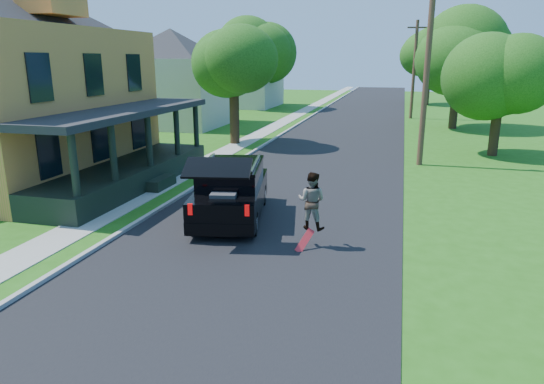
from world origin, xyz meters
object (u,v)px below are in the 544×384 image
(skateboarder, at_px, (312,201))
(tree_right_near, at_px, (502,70))
(utility_pole_near, at_px, (428,62))
(black_suv, at_px, (231,191))

(skateboarder, bearing_deg, tree_right_near, -107.02)
(skateboarder, height_order, utility_pole_near, utility_pole_near)
(black_suv, bearing_deg, tree_right_near, 42.86)
(skateboarder, relative_size, utility_pole_near, 0.17)
(black_suv, xyz_separation_m, utility_pole_near, (6.12, 10.13, 3.93))
(black_suv, relative_size, skateboarder, 3.38)
(black_suv, relative_size, utility_pole_near, 0.57)
(skateboarder, height_order, tree_right_near, tree_right_near)
(utility_pole_near, bearing_deg, tree_right_near, 57.38)
(black_suv, height_order, utility_pole_near, utility_pole_near)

